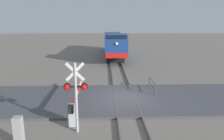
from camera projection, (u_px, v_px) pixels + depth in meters
The scene contains 9 objects.
ground_plane at pixel (125, 100), 15.32m from camera, with size 160.00×160.00×0.00m, color slate.
rail_track_left at pixel (115, 99), 15.28m from camera, with size 0.08×80.00×0.15m, color #59544C.
rail_track_right at pixel (135, 99), 15.33m from camera, with size 0.08×80.00×0.15m, color #59544C.
road_surface at pixel (125, 99), 15.30m from camera, with size 36.00×6.27×0.14m, color #47474C.
locomotive at pixel (114, 43), 33.48m from camera, with size 2.87×16.69×3.92m.
crossing_signal at pixel (76, 91), 10.39m from camera, with size 1.18×0.33×3.66m.
crossing_gate at pixel (74, 105), 12.21m from camera, with size 0.36×6.36×1.32m.
utility_cabinet at pixel (19, 131), 9.58m from camera, with size 0.38×0.37×1.41m, color #999993.
guard_railing at pixel (152, 85), 16.82m from camera, with size 0.08×2.22×0.95m.
Camera 1 is at (-1.43, -14.38, 5.61)m, focal length 33.91 mm.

